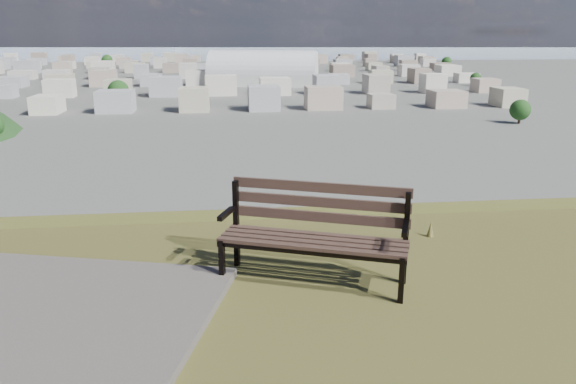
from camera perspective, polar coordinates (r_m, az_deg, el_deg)
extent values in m
cube|color=#443127|center=(4.91, 2.14, -5.66)|extent=(1.60, 0.68, 0.03)
cube|color=#443127|center=(5.01, 2.42, -5.20)|extent=(1.60, 0.68, 0.03)
cube|color=#443127|center=(5.11, 2.69, -4.76)|extent=(1.60, 0.68, 0.03)
cube|color=#443127|center=(5.21, 2.95, -4.34)|extent=(1.60, 0.68, 0.03)
cube|color=#443127|center=(5.23, 3.14, -2.52)|extent=(1.59, 0.64, 0.09)
cube|color=#443127|center=(5.21, 3.21, -1.03)|extent=(1.59, 0.64, 0.09)
cube|color=#443127|center=(5.20, 3.29, 0.48)|extent=(1.59, 0.64, 0.09)
cube|color=black|center=(5.19, -6.72, -6.99)|extent=(0.06, 0.07, 0.41)
cube|color=black|center=(5.46, -5.28, -3.23)|extent=(0.06, 0.07, 0.86)
cube|color=black|center=(5.28, -6.05, -4.45)|extent=(0.21, 0.45, 0.05)
cube|color=black|center=(5.17, -6.31, -2.19)|extent=(0.16, 0.33, 0.04)
cube|color=black|center=(4.88, 11.46, -8.77)|extent=(0.06, 0.07, 0.41)
cube|color=black|center=(5.16, 11.88, -4.66)|extent=(0.06, 0.07, 0.86)
cube|color=black|center=(4.98, 11.71, -6.02)|extent=(0.21, 0.45, 0.05)
cube|color=black|center=(4.85, 11.83, -3.66)|extent=(0.16, 0.33, 0.04)
cube|color=black|center=(4.91, 2.11, -6.16)|extent=(1.59, 0.64, 0.04)
cube|color=black|center=(5.24, 2.96, -4.74)|extent=(1.59, 0.64, 0.04)
cone|color=brown|center=(6.50, 14.28, -3.67)|extent=(0.08, 0.08, 0.18)
cube|color=silver|center=(300.80, -2.51, 11.37)|extent=(59.88, 36.22, 6.21)
cylinder|color=white|center=(300.57, -2.51, 11.96)|extent=(59.88, 36.22, 23.59)
cube|color=silver|center=(212.58, -23.10, 8.32)|extent=(11.00, 11.00, 7.00)
cube|color=#AEA395|center=(207.08, -16.66, 8.75)|extent=(11.00, 11.00, 7.00)
cube|color=#B4A18F|center=(204.26, -9.94, 9.08)|extent=(11.00, 11.00, 7.00)
cube|color=#A6A5AA|center=(204.24, -3.12, 9.29)|extent=(11.00, 11.00, 7.00)
cube|color=#BBB398|center=(207.03, 3.61, 9.38)|extent=(11.00, 11.00, 7.00)
cube|color=gray|center=(212.50, 10.09, 9.33)|extent=(11.00, 11.00, 7.00)
cube|color=silver|center=(220.47, 16.16, 9.19)|extent=(11.00, 11.00, 7.00)
cube|color=beige|center=(230.67, 21.75, 8.97)|extent=(11.00, 11.00, 7.00)
cube|color=#B4A18F|center=(263.69, -22.64, 9.62)|extent=(11.00, 11.00, 7.00)
cube|color=#A6A5AA|center=(258.15, -17.44, 10.00)|extent=(11.00, 11.00, 7.00)
cube|color=#BBB398|center=(254.77, -12.06, 10.30)|extent=(11.00, 11.00, 7.00)
cube|color=gray|center=(253.62, -6.57, 10.52)|extent=(11.00, 11.00, 7.00)
cube|color=silver|center=(254.74, -1.07, 10.64)|extent=(11.00, 11.00, 7.00)
cube|color=beige|center=(258.10, 4.34, 10.67)|extent=(11.00, 11.00, 7.00)
cube|color=silver|center=(263.61, 9.56, 10.61)|extent=(11.00, 11.00, 7.00)
cube|color=#AEA395|center=(271.13, 14.53, 10.47)|extent=(11.00, 11.00, 7.00)
cube|color=#B4A18F|center=(280.52, 19.19, 10.27)|extent=(11.00, 11.00, 7.00)
cube|color=#BBB398|center=(322.14, -26.49, 10.13)|extent=(11.00, 11.00, 7.00)
cube|color=gray|center=(314.89, -22.32, 10.50)|extent=(11.00, 11.00, 7.00)
cube|color=silver|center=(309.34, -17.97, 10.83)|extent=(11.00, 11.00, 7.00)
cube|color=beige|center=(305.59, -13.48, 11.11)|extent=(11.00, 11.00, 7.00)
cube|color=silver|center=(303.68, -8.90, 11.32)|extent=(11.00, 11.00, 7.00)
cube|color=#AEA395|center=(303.67, -4.28, 11.46)|extent=(11.00, 11.00, 7.00)
cube|color=#B4A18F|center=(305.55, 0.31, 11.53)|extent=(11.00, 11.00, 7.00)
cube|color=#A6A5AA|center=(309.29, 4.82, 11.53)|extent=(11.00, 11.00, 7.00)
cube|color=#BBB398|center=(314.81, 9.20, 11.47)|extent=(11.00, 11.00, 7.00)
cube|color=gray|center=(322.04, 13.40, 11.34)|extent=(11.00, 11.00, 7.00)
cube|color=silver|center=(330.85, 17.39, 11.16)|extent=(11.00, 11.00, 7.00)
cube|color=silver|center=(373.18, -25.70, 10.80)|extent=(11.00, 11.00, 7.00)
cube|color=#AEA395|center=(366.16, -22.10, 11.13)|extent=(11.00, 11.00, 7.00)
cube|color=#B4A18F|center=(360.60, -18.35, 11.43)|extent=(11.00, 11.00, 7.00)
cube|color=#A6A5AA|center=(356.57, -14.50, 11.68)|extent=(11.00, 11.00, 7.00)
cube|color=#BBB398|center=(354.13, -10.58, 11.88)|extent=(11.00, 11.00, 7.00)
cube|color=gray|center=(353.31, -6.61, 12.03)|extent=(11.00, 11.00, 7.00)
cube|color=silver|center=(354.11, -2.63, 12.13)|extent=(11.00, 11.00, 7.00)
cube|color=beige|center=(356.54, 1.31, 12.17)|extent=(11.00, 11.00, 7.00)
cube|color=silver|center=(360.54, 5.18, 12.15)|extent=(11.00, 11.00, 7.00)
cube|color=#AEA395|center=(366.08, 8.94, 12.08)|extent=(11.00, 11.00, 7.00)
cube|color=#B4A18F|center=(373.09, 12.58, 11.97)|extent=(11.00, 11.00, 7.00)
cube|color=#A6A5AA|center=(381.47, 16.07, 11.82)|extent=(11.00, 11.00, 7.00)
cube|color=gray|center=(424.31, -25.11, 11.32)|extent=(11.00, 11.00, 7.00)
cube|color=silver|center=(417.46, -21.92, 11.61)|extent=(11.00, 11.00, 7.00)
cube|color=beige|center=(411.90, -18.64, 11.87)|extent=(11.00, 11.00, 7.00)
cube|color=silver|center=(407.67, -15.27, 12.10)|extent=(11.00, 11.00, 7.00)
cube|color=#AEA395|center=(404.83, -11.84, 12.30)|extent=(11.00, 11.00, 7.00)
cube|color=#B4A18F|center=(403.39, -8.36, 12.45)|extent=(11.00, 11.00, 7.00)
cube|color=#A6A5AA|center=(403.39, -4.87, 12.56)|extent=(11.00, 11.00, 7.00)
cube|color=#BBB398|center=(404.80, -1.39, 12.62)|extent=(11.00, 11.00, 7.00)
cube|color=gray|center=(407.63, 2.05, 12.64)|extent=(11.00, 11.00, 7.00)
cube|color=silver|center=(411.84, 5.44, 12.61)|extent=(11.00, 11.00, 7.00)
cube|color=beige|center=(417.39, 8.75, 12.55)|extent=(11.00, 11.00, 7.00)
cube|color=silver|center=(424.22, 11.95, 12.45)|extent=(11.00, 11.00, 7.00)
cube|color=#AEA395|center=(432.28, 15.05, 12.31)|extent=(11.00, 11.00, 7.00)
cube|color=#A6A5AA|center=(475.51, -24.63, 11.72)|extent=(11.00, 11.00, 7.00)
cube|color=#BBB398|center=(468.79, -21.79, 11.98)|extent=(11.00, 11.00, 7.00)
cube|color=gray|center=(463.22, -18.86, 12.22)|extent=(11.00, 11.00, 7.00)
cube|color=silver|center=(458.84, -15.87, 12.43)|extent=(11.00, 11.00, 7.00)
cube|color=beige|center=(455.68, -12.82, 12.62)|extent=(11.00, 11.00, 7.00)
cube|color=silver|center=(453.78, -9.74, 12.77)|extent=(11.00, 11.00, 7.00)
cube|color=#AEA395|center=(453.13, -6.63, 12.88)|extent=(11.00, 11.00, 7.00)
cube|color=#B4A18F|center=(453.76, -3.52, 12.96)|extent=(11.00, 11.00, 7.00)
cube|color=#A6A5AA|center=(455.65, -0.42, 13.00)|extent=(11.00, 11.00, 7.00)
cube|color=#BBB398|center=(458.80, 2.64, 13.01)|extent=(11.00, 11.00, 7.00)
cube|color=gray|center=(463.16, 5.65, 12.98)|extent=(11.00, 11.00, 7.00)
cube|color=silver|center=(468.72, 8.59, 12.91)|extent=(11.00, 11.00, 7.00)
cube|color=beige|center=(475.42, 11.46, 12.82)|extent=(11.00, 11.00, 7.00)
cube|color=silver|center=(483.22, 14.24, 12.70)|extent=(11.00, 11.00, 7.00)
cube|color=#AEA395|center=(534.35, -26.75, 11.79)|extent=(11.00, 11.00, 7.00)
cube|color=#B4A18F|center=(526.75, -24.25, 12.04)|extent=(11.00, 11.00, 7.00)
cube|color=#A6A5AA|center=(520.14, -21.68, 12.28)|extent=(11.00, 11.00, 7.00)
cube|color=#BBB398|center=(514.56, -19.04, 12.50)|extent=(11.00, 11.00, 7.00)
cube|color=gray|center=(510.06, -16.35, 12.70)|extent=(11.00, 11.00, 7.00)
cube|color=silver|center=(506.65, -13.61, 12.87)|extent=(11.00, 11.00, 7.00)
cube|color=beige|center=(504.37, -10.84, 13.02)|extent=(11.00, 11.00, 7.00)
cube|color=silver|center=(503.22, -8.04, 13.13)|extent=(11.00, 11.00, 7.00)
cube|color=#AEA395|center=(503.21, -5.23, 13.22)|extent=(11.00, 11.00, 7.00)
cube|color=#B4A18F|center=(504.35, -2.43, 13.28)|extent=(11.00, 11.00, 7.00)
cube|color=#A6A5AA|center=(506.62, 0.35, 13.30)|extent=(11.00, 11.00, 7.00)
cube|color=#BBB398|center=(510.01, 3.10, 13.30)|extent=(11.00, 11.00, 7.00)
cube|color=gray|center=(514.50, 5.81, 13.26)|extent=(11.00, 11.00, 7.00)
cube|color=silver|center=(520.07, 8.47, 13.20)|extent=(11.00, 11.00, 7.00)
cube|color=beige|center=(526.66, 11.06, 13.12)|extent=(11.00, 11.00, 7.00)
cube|color=silver|center=(534.26, 13.58, 13.01)|extent=(11.00, 11.00, 7.00)
cube|color=#AEA395|center=(585.45, -26.23, 12.07)|extent=(11.00, 11.00, 7.00)
cube|color=#B4A18F|center=(578.02, -23.94, 12.31)|extent=(11.00, 11.00, 7.00)
cube|color=#A6A5AA|center=(571.50, -21.59, 12.52)|extent=(11.00, 11.00, 7.00)
cube|color=#BBB398|center=(565.92, -19.19, 12.73)|extent=(11.00, 11.00, 7.00)
cube|color=gray|center=(561.32, -16.74, 12.91)|extent=(11.00, 11.00, 7.00)
cube|color=silver|center=(557.71, -14.26, 13.07)|extent=(11.00, 11.00, 7.00)
cube|color=beige|center=(555.11, -11.74, 13.22)|extent=(11.00, 11.00, 7.00)
cube|color=silver|center=(553.55, -9.20, 13.33)|extent=(11.00, 11.00, 7.00)
cube|color=#AEA395|center=(553.02, -6.64, 13.42)|extent=(11.00, 11.00, 7.00)
cube|color=#B4A18F|center=(553.54, -4.09, 13.49)|extent=(11.00, 11.00, 7.00)
cube|color=#A6A5AA|center=(555.09, -1.54, 13.53)|extent=(11.00, 11.00, 7.00)
cube|color=#BBB398|center=(557.67, 0.98, 13.55)|extent=(11.00, 11.00, 7.00)
cube|color=gray|center=(561.27, 3.48, 13.54)|extent=(11.00, 11.00, 7.00)
cube|color=silver|center=(565.86, 5.95, 13.50)|extent=(11.00, 11.00, 7.00)
cube|color=beige|center=(571.43, 8.37, 13.44)|extent=(11.00, 11.00, 7.00)
cube|color=silver|center=(577.93, 10.73, 13.37)|extent=(11.00, 11.00, 7.00)
cube|color=#AEA395|center=(585.36, 13.04, 13.27)|extent=(11.00, 11.00, 7.00)
cylinder|color=#332119|center=(187.54, 22.42, 6.77)|extent=(0.80, 0.80, 2.10)
sphere|color=#123515|center=(187.12, 22.52, 7.72)|extent=(6.30, 6.30, 6.30)
cylinder|color=#332119|center=(227.58, -16.77, 8.79)|extent=(0.80, 0.80, 2.70)
sphere|color=#123515|center=(227.16, -16.85, 9.80)|extent=(8.10, 8.10, 8.10)
cylinder|color=#332119|center=(312.03, 18.48, 10.36)|extent=(0.80, 0.80, 1.95)
sphere|color=#123515|center=(311.80, 18.53, 10.89)|extent=(5.85, 5.85, 5.85)
cylinder|color=#332119|center=(407.77, 2.05, 12.31)|extent=(0.80, 0.80, 2.25)
sphere|color=#123515|center=(407.57, 2.05, 12.78)|extent=(6.75, 6.75, 6.75)
cylinder|color=#332119|center=(471.92, -17.86, 12.11)|extent=(0.80, 0.80, 2.85)
sphere|color=#123515|center=(471.71, -17.91, 12.62)|extent=(8.55, 8.55, 8.55)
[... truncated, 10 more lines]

